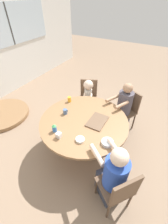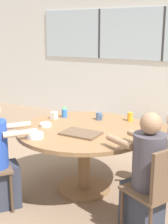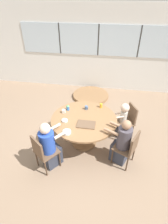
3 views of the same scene
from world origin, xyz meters
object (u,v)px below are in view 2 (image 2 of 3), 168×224
(coffee_mug, at_px, (99,116))
(folded_table_stack, at_px, (140,132))
(sippy_cup, at_px, (64,111))
(juice_glass, at_px, (130,117))
(bowl_white_shallow, at_px, (46,125))
(bowl_cereal, at_px, (35,135))
(milk_carton_small, at_px, (54,115))
(person_man_blue_shirt, at_px, (145,179))
(chair_for_man_blue_shirt, at_px, (159,186))

(coffee_mug, distance_m, folded_table_stack, 1.99)
(sippy_cup, distance_m, juice_glass, 0.80)
(juice_glass, relative_size, bowl_white_shallow, 0.81)
(bowl_white_shallow, relative_size, folded_table_stack, 0.10)
(bowl_cereal, bearing_deg, coffee_mug, 73.79)
(juice_glass, relative_size, milk_carton_small, 1.20)
(coffee_mug, bearing_deg, person_man_blue_shirt, -42.87)
(coffee_mug, xyz_separation_m, bowl_cereal, (-0.26, -0.90, -0.02))
(person_man_blue_shirt, xyz_separation_m, coffee_mug, (-0.85, 0.79, 0.27))
(juice_glass, distance_m, milk_carton_small, 0.91)
(juice_glass, xyz_separation_m, bowl_white_shallow, (-0.74, -0.67, -0.03))
(juice_glass, distance_m, bowl_white_shallow, 1.00)
(juice_glass, bearing_deg, person_man_blue_shirt, -61.09)
(chair_for_man_blue_shirt, xyz_separation_m, person_man_blue_shirt, (-0.15, 0.07, -0.01))
(bowl_white_shallow, bearing_deg, bowl_cereal, -69.17)
(bowl_white_shallow, bearing_deg, milk_carton_small, 107.86)
(sippy_cup, bearing_deg, milk_carton_small, -117.21)
(coffee_mug, height_order, milk_carton_small, coffee_mug)
(coffee_mug, bearing_deg, folded_table_stack, 93.76)
(milk_carton_small, bearing_deg, juice_glass, 23.72)
(chair_for_man_blue_shirt, bearing_deg, milk_carton_small, 93.26)
(juice_glass, height_order, bowl_white_shallow, juice_glass)
(bowl_white_shallow, distance_m, folded_table_stack, 2.50)
(chair_for_man_blue_shirt, xyz_separation_m, folded_table_stack, (-1.12, 2.71, -0.48))
(sippy_cup, height_order, milk_carton_small, sippy_cup)
(milk_carton_small, bearing_deg, person_man_blue_shirt, -22.61)
(milk_carton_small, bearing_deg, sippy_cup, 62.79)
(coffee_mug, height_order, bowl_white_shallow, coffee_mug)
(juice_glass, distance_m, bowl_cereal, 1.19)
(chair_for_man_blue_shirt, xyz_separation_m, juice_glass, (-0.66, 1.00, 0.27))
(coffee_mug, bearing_deg, sippy_cup, -167.09)
(chair_for_man_blue_shirt, height_order, bowl_white_shallow, chair_for_man_blue_shirt)
(milk_carton_small, height_order, bowl_cereal, milk_carton_small)
(sippy_cup, relative_size, bowl_cereal, 0.82)
(bowl_white_shallow, bearing_deg, sippy_cup, 94.00)
(bowl_white_shallow, xyz_separation_m, folded_table_stack, (0.28, 2.38, -0.71))
(person_man_blue_shirt, relative_size, bowl_cereal, 6.57)
(bowl_cereal, bearing_deg, folded_table_stack, 87.11)
(bowl_cereal, bearing_deg, chair_for_man_blue_shirt, 1.51)
(person_man_blue_shirt, relative_size, folded_table_stack, 0.90)
(milk_carton_small, xyz_separation_m, bowl_white_shallow, (0.10, -0.30, -0.03))
(sippy_cup, relative_size, juice_glass, 1.33)
(bowl_cereal, bearing_deg, sippy_cup, 101.96)
(chair_for_man_blue_shirt, height_order, sippy_cup, sippy_cup)
(sippy_cup, bearing_deg, bowl_cereal, -78.04)
(coffee_mug, bearing_deg, chair_for_man_blue_shirt, -40.84)
(milk_carton_small, xyz_separation_m, bowl_cereal, (0.24, -0.67, -0.02))
(bowl_cereal, bearing_deg, juice_glass, 59.90)
(coffee_mug, height_order, juice_glass, juice_glass)
(sippy_cup, xyz_separation_m, milk_carton_small, (-0.07, -0.13, -0.03))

